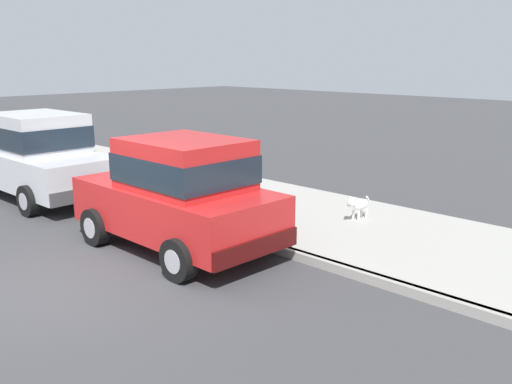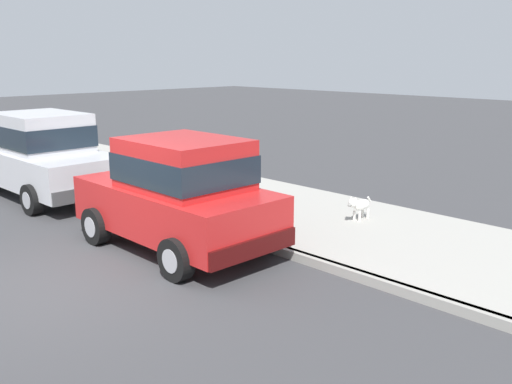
% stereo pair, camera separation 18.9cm
% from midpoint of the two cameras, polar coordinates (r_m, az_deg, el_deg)
% --- Properties ---
extents(ground_plane, '(80.00, 80.00, 0.00)m').
position_cam_midpoint_polar(ground_plane, '(8.50, -19.04, -8.93)').
color(ground_plane, '#38383A').
extents(curb, '(0.16, 64.00, 0.14)m').
position_cam_midpoint_polar(curb, '(10.14, -2.61, -4.11)').
color(curb, gray).
rests_on(curb, ground).
extents(sidewalk, '(3.60, 64.00, 0.14)m').
position_cam_midpoint_polar(sidewalk, '(11.37, 4.13, -2.17)').
color(sidewalk, '#99968E').
rests_on(sidewalk, ground).
extents(car_red_hatchback, '(1.98, 3.81, 1.88)m').
position_cam_midpoint_polar(car_red_hatchback, '(9.28, -7.21, -0.07)').
color(car_red_hatchback, red).
rests_on(car_red_hatchback, ground).
extents(car_silver_sedan, '(2.09, 4.63, 1.92)m').
position_cam_midpoint_polar(car_silver_sedan, '(13.71, -20.52, 3.61)').
color(car_silver_sedan, '#BCBCC1').
rests_on(car_silver_sedan, ground).
extents(dog_white, '(0.75, 0.21, 0.49)m').
position_cam_midpoint_polar(dog_white, '(10.77, 10.92, -1.31)').
color(dog_white, white).
rests_on(dog_white, sidewalk).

